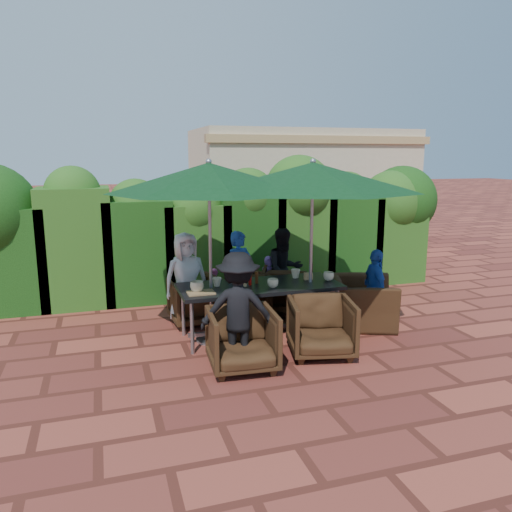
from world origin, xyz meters
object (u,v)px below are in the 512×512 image
object	(u,v)px
dining_table	(260,290)
chair_far_right	(288,286)
chair_near_left	(242,337)
chair_far_left	(195,299)
chair_end_right	(363,295)
umbrella_right	(313,177)
chair_near_right	(321,324)
umbrella_left	(209,178)
chair_far_mid	(238,293)

from	to	relation	value
dining_table	chair_far_right	distance (m)	1.29
chair_near_left	chair_far_left	bearing A→B (deg)	100.93
dining_table	chair_end_right	size ratio (longest dim) A/B	2.13
chair_far_right	chair_near_left	size ratio (longest dim) A/B	1.03
dining_table	chair_far_left	distance (m)	1.17
umbrella_right	chair_far_right	bearing A→B (deg)	86.21
dining_table	umbrella_right	distance (m)	1.70
chair_far_right	chair_near_right	distance (m)	1.86
chair_far_right	dining_table	bearing A→B (deg)	74.68
umbrella_left	chair_near_right	world-z (taller)	umbrella_left
chair_near_right	chair_end_right	size ratio (longest dim) A/B	0.78
dining_table	chair_far_left	bearing A→B (deg)	131.75
chair_far_mid	chair_near_right	distance (m)	1.85
chair_far_right	chair_end_right	bearing A→B (deg)	155.80
umbrella_left	chair_far_mid	xyz separation A→B (m)	(0.60, 0.84, -1.81)
chair_near_right	umbrella_right	bearing A→B (deg)	89.64
chair_far_mid	chair_end_right	world-z (taller)	chair_end_right
chair_far_left	chair_near_right	xyz separation A→B (m)	(1.29, -1.70, 0.03)
umbrella_right	chair_far_right	size ratio (longest dim) A/B	3.58
umbrella_right	chair_end_right	size ratio (longest dim) A/B	2.83
umbrella_left	chair_end_right	distance (m)	2.90
chair_far_mid	chair_near_right	bearing A→B (deg)	96.11
umbrella_left	umbrella_right	size ratio (longest dim) A/B	0.90
chair_near_left	chair_near_right	xyz separation A→B (m)	(1.07, 0.11, 0.00)
dining_table	chair_far_mid	bearing A→B (deg)	95.00
umbrella_left	chair_end_right	bearing A→B (deg)	0.06
umbrella_left	chair_far_right	distance (m)	2.51
dining_table	umbrella_left	distance (m)	1.68
chair_far_mid	umbrella_left	bearing A→B (deg)	41.04
chair_far_mid	chair_far_right	world-z (taller)	chair_far_right
chair_near_left	chair_end_right	size ratio (longest dim) A/B	0.77
umbrella_left	chair_near_left	size ratio (longest dim) A/B	3.32
umbrella_right	chair_far_mid	distance (m)	2.20
umbrella_left	chair_far_right	bearing A→B (deg)	32.43
chair_end_right	umbrella_right	bearing A→B (deg)	119.03
chair_far_mid	umbrella_right	bearing A→B (deg)	116.47
umbrella_right	chair_near_right	bearing A→B (deg)	-103.12
umbrella_right	chair_near_left	bearing A→B (deg)	-144.43
umbrella_left	chair_far_left	size ratio (longest dim) A/B	3.56
chair_end_right	dining_table	bearing A→B (deg)	113.02
umbrella_left	chair_near_left	xyz separation A→B (m)	(0.15, -1.01, -1.81)
chair_far_mid	chair_end_right	bearing A→B (deg)	140.44
dining_table	chair_far_mid	world-z (taller)	chair_far_mid
umbrella_right	chair_near_right	size ratio (longest dim) A/B	3.64
chair_end_right	chair_far_mid	bearing A→B (deg)	85.37
umbrella_left	chair_end_right	size ratio (longest dim) A/B	2.54
chair_near_left	chair_far_right	bearing A→B (deg)	59.75
chair_far_right	chair_near_right	bearing A→B (deg)	106.00
chair_near_right	chair_far_right	bearing A→B (deg)	94.94
umbrella_left	chair_near_left	bearing A→B (deg)	-81.66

